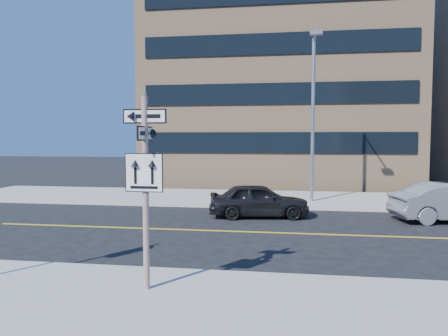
# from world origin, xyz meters

# --- Properties ---
(ground) EXTENTS (120.00, 120.00, 0.00)m
(ground) POSITION_xyz_m (0.00, 0.00, 0.00)
(ground) COLOR black
(ground) RESTS_ON ground
(sign_pole) EXTENTS (0.92, 0.92, 4.06)m
(sign_pole) POSITION_xyz_m (0.00, -2.51, 2.44)
(sign_pole) COLOR beige
(sign_pole) RESTS_ON near_sidewalk
(parked_car_a) EXTENTS (2.27, 4.34, 1.41)m
(parked_car_a) POSITION_xyz_m (1.65, 6.94, 0.70)
(parked_car_a) COLOR black
(parked_car_a) RESTS_ON ground
(streetlight_a) EXTENTS (0.55, 2.25, 8.00)m
(streetlight_a) POSITION_xyz_m (4.00, 10.76, 4.76)
(streetlight_a) COLOR gray
(streetlight_a) RESTS_ON far_sidewalk
(building_brick) EXTENTS (18.00, 18.00, 18.00)m
(building_brick) POSITION_xyz_m (2.00, 25.00, 9.00)
(building_brick) COLOR tan
(building_brick) RESTS_ON ground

